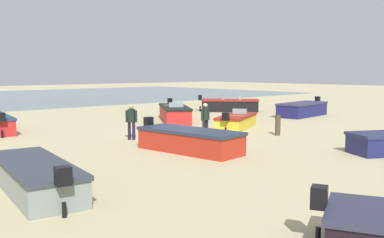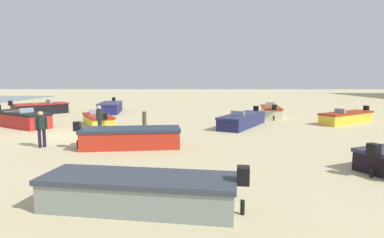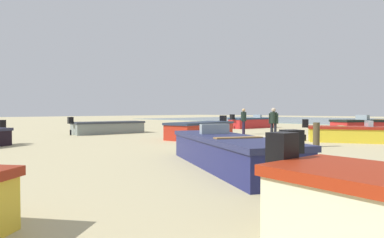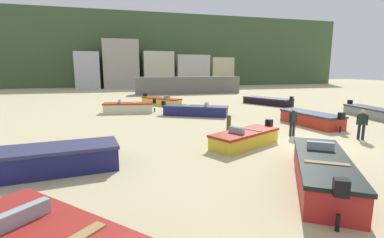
{
  "view_description": "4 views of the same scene",
  "coord_description": "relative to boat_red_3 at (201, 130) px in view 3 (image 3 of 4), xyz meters",
  "views": [
    {
      "loc": [
        13.96,
        16.08,
        3.09
      ],
      "look_at": [
        1.63,
        2.33,
        1.06
      ],
      "focal_mm": 40.58,
      "sensor_mm": 36.0,
      "label": 1
    },
    {
      "loc": [
        16.84,
        6.55,
        3.01
      ],
      "look_at": [
        -1.32,
        6.36,
        0.74
      ],
      "focal_mm": 29.8,
      "sensor_mm": 36.0,
      "label": 2
    },
    {
      "loc": [
        -8.26,
        15.93,
        1.44
      ],
      "look_at": [
        2.55,
        4.81,
        1.06
      ],
      "focal_mm": 29.21,
      "sensor_mm": 36.0,
      "label": 3
    },
    {
      "loc": [
        -9.41,
        -11.67,
        3.68
      ],
      "look_at": [
        -5.64,
        2.23,
        1.09
      ],
      "focal_mm": 25.74,
      "sensor_mm": 36.0,
      "label": 4
    }
  ],
  "objects": [
    {
      "name": "ground_plane",
      "position": [
        -2.99,
        -3.69,
        -0.44
      ],
      "size": [
        160.0,
        160.0,
        0.0
      ],
      "primitive_type": "plane",
      "color": "tan"
    },
    {
      "name": "boat_red_3",
      "position": [
        0.0,
        0.0,
        0.0
      ],
      "size": [
        2.1,
        4.68,
        1.19
      ],
      "rotation": [
        0.0,
        0.0,
        0.12
      ],
      "color": "#B22A19",
      "rests_on": "ground"
    },
    {
      "name": "boat_grey_5",
      "position": [
        6.69,
        1.56,
        -0.05
      ],
      "size": [
        2.09,
        4.9,
        1.1
      ],
      "rotation": [
        0.0,
        0.0,
        3.0
      ],
      "color": "gray",
      "rests_on": "ground"
    },
    {
      "name": "boat_yellow_6",
      "position": [
        -6.47,
        -3.43,
        -0.06
      ],
      "size": [
        4.12,
        3.03,
        1.06
      ],
      "rotation": [
        0.0,
        0.0,
        2.04
      ],
      "color": "gold",
      "rests_on": "ground"
    },
    {
      "name": "boat_red_7",
      "position": [
        3.86,
        -10.68,
        0.0
      ],
      "size": [
        2.07,
        4.74,
        1.19
      ],
      "rotation": [
        0.0,
        0.0,
        2.99
      ],
      "color": "red",
      "rests_on": "ground"
    },
    {
      "name": "boat_navy_8",
      "position": [
        -6.35,
        5.89,
        -0.03
      ],
      "size": [
        5.27,
        3.77,
        1.12
      ],
      "rotation": [
        0.0,
        0.0,
        4.22
      ],
      "color": "navy",
      "rests_on": "ground"
    },
    {
      "name": "boat_red_10",
      "position": [
        -6.2,
        -8.41,
        0.04
      ],
      "size": [
        4.04,
        5.09,
        1.27
      ],
      "rotation": [
        0.0,
        0.0,
        5.71
      ],
      "color": "#B32321",
      "rests_on": "ground"
    },
    {
      "name": "mooring_post_near_water",
      "position": [
        -6.06,
        -0.36,
        0.05
      ],
      "size": [
        0.26,
        0.26,
        0.99
      ],
      "primitive_type": "cylinder",
      "color": "#453B27",
      "rests_on": "ground"
    },
    {
      "name": "beach_walker_foreground",
      "position": [
        0.0,
        -3.95,
        0.51
      ],
      "size": [
        0.48,
        0.48,
        1.62
      ],
      "rotation": [
        0.0,
        0.0,
        2.38
      ],
      "color": "black",
      "rests_on": "ground"
    },
    {
      "name": "beach_walker_distant",
      "position": [
        -3.02,
        -2.28,
        0.51
      ],
      "size": [
        0.53,
        0.35,
        1.62
      ],
      "rotation": [
        0.0,
        0.0,
        3.18
      ],
      "color": "black",
      "rests_on": "ground"
    }
  ]
}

